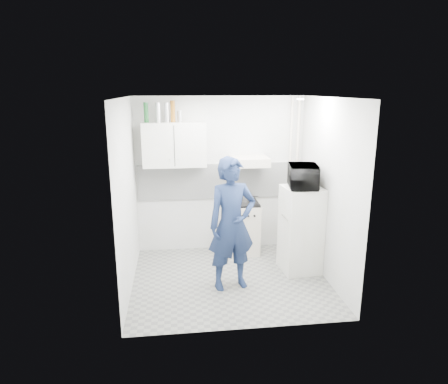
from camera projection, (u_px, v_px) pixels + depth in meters
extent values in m
plane|color=slate|center=(230.00, 279.00, 5.84)|extent=(2.80, 2.80, 0.00)
plane|color=white|center=(231.00, 97.00, 5.19)|extent=(2.80, 2.80, 0.00)
plane|color=silver|center=(220.00, 175.00, 6.71)|extent=(2.80, 0.00, 2.80)
plane|color=silver|center=(127.00, 197.00, 5.35)|extent=(0.00, 2.60, 2.60)
plane|color=silver|center=(328.00, 191.00, 5.68)|extent=(0.00, 2.60, 2.60)
imported|color=#182648|center=(232.00, 224.00, 5.42)|extent=(0.75, 0.58, 1.85)
cube|color=beige|center=(242.00, 228.00, 6.74)|extent=(0.53, 0.53, 0.86)
cube|color=beige|center=(301.00, 230.00, 6.00)|extent=(0.59, 0.59, 1.31)
cube|color=black|center=(242.00, 203.00, 6.62)|extent=(0.51, 0.51, 0.03)
cylinder|color=silver|center=(245.00, 198.00, 6.67)|extent=(0.16, 0.16, 0.09)
imported|color=black|center=(303.00, 176.00, 5.80)|extent=(0.66, 0.51, 0.33)
cylinder|color=#144C1E|center=(146.00, 112.00, 6.14)|extent=(0.07, 0.07, 0.31)
cylinder|color=silver|center=(158.00, 113.00, 6.17)|extent=(0.08, 0.08, 0.30)
cylinder|color=silver|center=(167.00, 113.00, 6.18)|extent=(0.07, 0.07, 0.30)
cylinder|color=brown|center=(173.00, 111.00, 6.19)|extent=(0.08, 0.08, 0.33)
cylinder|color=silver|center=(180.00, 116.00, 6.22)|extent=(0.07, 0.07, 0.18)
cube|color=beige|center=(174.00, 145.00, 6.32)|extent=(1.00, 0.35, 0.70)
cube|color=beige|center=(249.00, 161.00, 6.46)|extent=(0.60, 0.50, 0.14)
cube|color=white|center=(220.00, 181.00, 6.73)|extent=(2.74, 0.03, 0.60)
cylinder|color=beige|center=(296.00, 174.00, 6.79)|extent=(0.05, 0.05, 2.60)
cylinder|color=beige|center=(290.00, 174.00, 6.78)|extent=(0.04, 0.04, 2.60)
cylinder|color=white|center=(300.00, 99.00, 5.51)|extent=(0.10, 0.10, 0.02)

